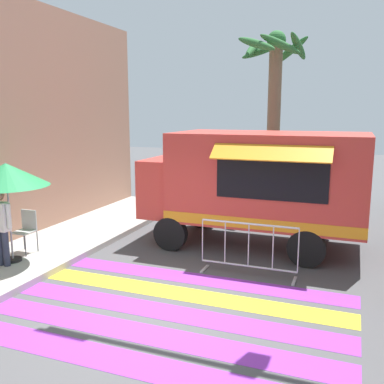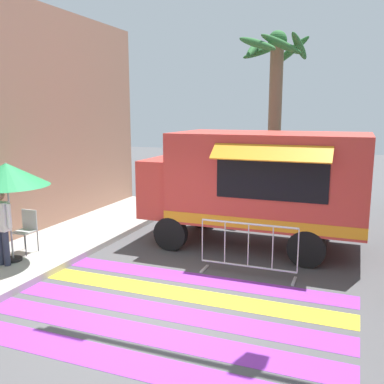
# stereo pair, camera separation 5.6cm
# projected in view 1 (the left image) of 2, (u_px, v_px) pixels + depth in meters

# --- Properties ---
(ground_plane) EXTENTS (60.00, 60.00, 0.00)m
(ground_plane) POSITION_uv_depth(u_px,v_px,m) (155.00, 312.00, 7.09)
(ground_plane) COLOR #4C4C4F
(crosswalk_painted) EXTENTS (6.40, 3.60, 0.01)m
(crosswalk_painted) POSITION_uv_depth(u_px,v_px,m) (157.00, 310.00, 7.17)
(crosswalk_painted) COLOR purple
(crosswalk_painted) RESTS_ON ground_plane
(food_truck) EXTENTS (5.27, 2.83, 2.79)m
(food_truck) POSITION_uv_depth(u_px,v_px,m) (252.00, 180.00, 10.40)
(food_truck) COLOR #D13D33
(food_truck) RESTS_ON ground_plane
(traffic_signal_pole) EXTENTS (4.94, 0.29, 6.42)m
(traffic_signal_pole) POSITION_uv_depth(u_px,v_px,m) (384.00, 30.00, 6.11)
(traffic_signal_pole) COLOR #515456
(traffic_signal_pole) RESTS_ON ground_plane
(patio_umbrella) EXTENTS (1.72, 1.72, 2.10)m
(patio_umbrella) POSITION_uv_depth(u_px,v_px,m) (6.00, 175.00, 8.78)
(patio_umbrella) COLOR black
(patio_umbrella) RESTS_ON sidewalk_left
(folding_chair) EXTENTS (0.41, 0.41, 0.96)m
(folding_chair) POSITION_uv_depth(u_px,v_px,m) (26.00, 227.00, 9.63)
(folding_chair) COLOR #4C4C51
(folding_chair) RESTS_ON sidewalk_left
(vendor_person) EXTENTS (0.53, 0.21, 1.58)m
(vendor_person) POSITION_uv_depth(u_px,v_px,m) (1.00, 224.00, 8.70)
(vendor_person) COLOR #2D3347
(vendor_person) RESTS_ON sidewalk_left
(barricade_front) EXTENTS (1.99, 0.44, 1.10)m
(barricade_front) POSITION_uv_depth(u_px,v_px,m) (248.00, 250.00, 8.59)
(barricade_front) COLOR #B7BABF
(barricade_front) RESTS_ON ground_plane
(palm_tree) EXTENTS (2.30, 2.56, 5.79)m
(palm_tree) POSITION_uv_depth(u_px,v_px,m) (273.00, 94.00, 13.78)
(palm_tree) COLOR #7A664C
(palm_tree) RESTS_ON ground_plane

